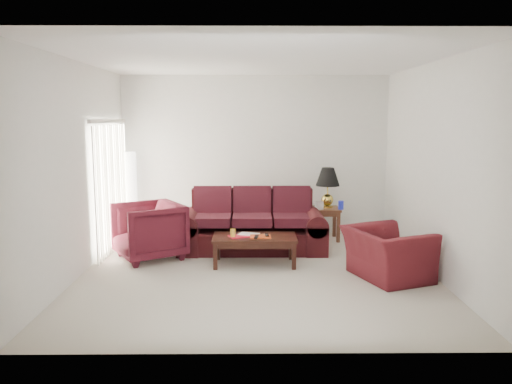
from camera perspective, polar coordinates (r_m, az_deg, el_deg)
floor at (r=7.30m, az=0.06°, el=-9.18°), size 5.00×5.00×0.00m
blinds at (r=8.65m, az=-16.27°, el=0.62°), size 0.10×2.00×2.16m
sofa at (r=8.36m, az=-0.44°, el=-3.35°), size 2.53×1.30×1.00m
throw_pillow at (r=9.20m, az=-4.42°, el=-0.70°), size 0.45×0.30×0.42m
end_table at (r=9.22m, az=7.81°, el=-3.60°), size 0.57×0.57×0.59m
table_lamp at (r=9.17m, az=8.18°, el=0.49°), size 0.57×0.57×0.73m
clock at (r=8.96m, az=7.23°, el=-1.56°), size 0.16×0.10×0.15m
blue_canister at (r=9.04m, az=9.68°, el=-1.49°), size 0.12×0.12×0.16m
picture_frame at (r=9.26m, az=6.80°, el=-1.18°), size 0.19×0.20×0.05m
floor_lamp at (r=9.53m, az=-14.11°, el=-0.26°), size 0.29×0.29×1.61m
armchair_left at (r=8.06m, az=-12.16°, el=-4.36°), size 1.34×1.33×0.90m
armchair_right at (r=7.20m, az=14.77°, el=-6.84°), size 1.26×1.34×0.70m
coffee_table at (r=7.63m, az=-0.16°, el=-6.67°), size 1.32×0.76×0.44m
magazine_red at (r=7.53m, az=-1.98°, el=-5.08°), size 0.34×0.31×0.02m
magazine_white at (r=7.64m, az=-0.88°, el=-4.88°), size 0.35×0.31×0.02m
magazine_orange at (r=7.50m, az=0.51°, el=-5.12°), size 0.31×0.24×0.02m
remote_a at (r=7.41m, az=0.04°, el=-5.14°), size 0.08×0.19×0.02m
remote_b at (r=7.54m, az=1.23°, el=-4.90°), size 0.06×0.18×0.02m
yellow_glass at (r=7.47m, az=-2.65°, el=-4.74°), size 0.09×0.09×0.13m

